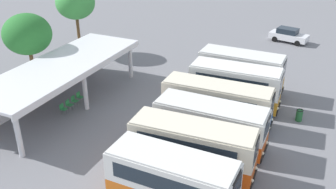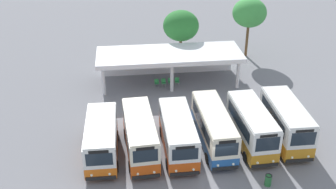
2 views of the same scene
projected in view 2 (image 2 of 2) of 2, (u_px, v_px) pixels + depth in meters
The scene contains 15 objects.
ground_plane at pixel (213, 168), 31.57m from camera, with size 180.00×180.00×0.00m, color slate.
city_bus_nearest_orange at pixel (102, 138), 32.07m from camera, with size 2.51×6.83×3.03m.
city_bus_second_in_row at pixel (140, 134), 32.39m from camera, with size 2.58×7.42×3.19m.
city_bus_middle_cream at pixel (178, 133), 32.69m from camera, with size 2.46×7.25×3.05m.
city_bus_fourth_amber at pixel (214, 127), 33.48m from camera, with size 2.41×7.86×3.08m.
city_bus_fifth_blue at pixel (252, 126), 33.31m from camera, with size 2.56×7.00×3.39m.
city_bus_far_end_green at pixel (286, 121), 33.90m from camera, with size 2.49×7.04×3.41m.
terminal_canopy at pixel (169, 57), 43.74m from camera, with size 15.04×5.21×3.40m.
waiting_chair_end_by_column at pixel (157, 82), 43.19m from camera, with size 0.45×0.45×0.86m.
waiting_chair_second_from_end at pixel (164, 82), 43.28m from camera, with size 0.45×0.45×0.86m.
waiting_chair_middle_seat at pixel (170, 81), 43.39m from camera, with size 0.45×0.45×0.86m.
waiting_chair_fourth_seat at pixel (177, 81), 43.49m from camera, with size 0.45×0.45×0.86m.
roadside_tree_behind_canopy at pixel (181, 26), 46.65m from camera, with size 4.05×4.05×6.33m.
roadside_tree_east_of_canopy at pixel (250, 13), 48.18m from camera, with size 3.97×3.97×7.12m.
litter_bin_apron at pixel (268, 180), 29.60m from camera, with size 0.49×0.49×0.90m.
Camera 2 is at (-6.34, -24.57, 19.90)m, focal length 44.28 mm.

